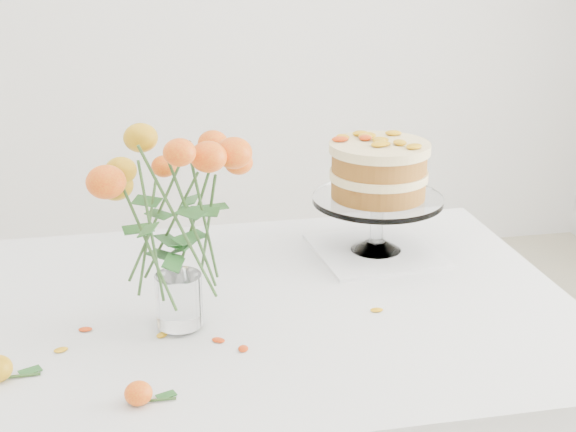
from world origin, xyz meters
name	(u,v)px	position (x,y,z in m)	size (l,w,h in m)	color
table	(221,343)	(0.00, 0.00, 0.67)	(1.43, 0.93, 0.76)	tan
napkin	(376,251)	(0.39, 0.21, 0.76)	(0.27, 0.27, 0.01)	white
cake_stand	(379,176)	(0.39, 0.21, 0.94)	(0.30, 0.30, 0.27)	silver
rose_vase	(174,200)	(-0.08, -0.07, 1.01)	(0.37, 0.37, 0.44)	silver
loose_rose_far	(139,393)	(-0.17, -0.32, 0.77)	(0.08, 0.05, 0.04)	red
stray_petal_a	(162,335)	(-0.12, -0.10, 0.76)	(0.03, 0.02, 0.00)	orange
stray_petal_b	(218,340)	(-0.02, -0.14, 0.76)	(0.03, 0.02, 0.00)	orange
stray_petal_c	(243,349)	(0.02, -0.18, 0.76)	(0.03, 0.02, 0.00)	orange
stray_petal_d	(85,330)	(-0.26, -0.05, 0.76)	(0.03, 0.02, 0.00)	orange
stray_petal_e	(61,350)	(-0.30, -0.12, 0.76)	(0.03, 0.02, 0.00)	orange
stray_petal_f	(377,310)	(0.30, -0.08, 0.76)	(0.03, 0.02, 0.00)	orange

